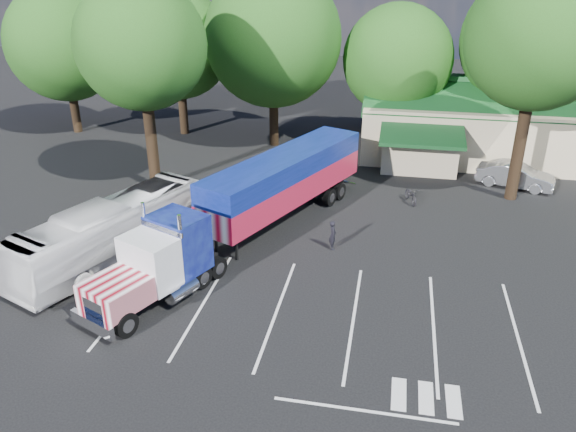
% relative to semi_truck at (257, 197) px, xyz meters
% --- Properties ---
extents(ground, '(120.00, 120.00, 0.00)m').
position_rel_semi_truck_xyz_m(ground, '(2.42, -0.45, -2.28)').
color(ground, black).
rests_on(ground, ground).
extents(event_hall, '(24.20, 14.12, 5.55)m').
position_rel_semi_truck_xyz_m(event_hall, '(16.16, 17.35, -0.07)').
color(event_hall, '#BEAD8D').
rests_on(event_hall, ground).
extents(tree_row_a, '(9.00, 9.00, 11.68)m').
position_rel_semi_truck_xyz_m(tree_row_a, '(-19.58, 16.05, 4.88)').
color(tree_row_a, black).
rests_on(tree_row_a, ground).
extents(tree_row_b, '(8.40, 8.40, 11.35)m').
position_rel_semi_truck_xyz_m(tree_row_b, '(-10.58, 17.35, 4.86)').
color(tree_row_b, black).
rests_on(tree_row_b, ground).
extents(tree_row_c, '(10.00, 10.00, 13.05)m').
position_rel_semi_truck_xyz_m(tree_row_c, '(-2.58, 15.75, 5.76)').
color(tree_row_c, black).
rests_on(tree_row_c, ground).
extents(tree_row_d, '(8.00, 8.00, 10.60)m').
position_rel_semi_truck_xyz_m(tree_row_d, '(6.42, 17.05, 4.31)').
color(tree_row_d, black).
rests_on(tree_row_d, ground).
extents(tree_row_e, '(9.60, 9.60, 12.90)m').
position_rel_semi_truck_xyz_m(tree_row_e, '(15.42, 17.55, 5.81)').
color(tree_row_e, black).
rests_on(tree_row_e, ground).
extents(tree_near_left, '(7.60, 7.60, 12.65)m').
position_rel_semi_truck_xyz_m(tree_near_left, '(-8.08, 5.55, 6.53)').
color(tree_near_left, black).
rests_on(tree_near_left, ground).
extents(tree_near_right, '(8.00, 8.00, 13.50)m').
position_rel_semi_truck_xyz_m(tree_near_right, '(13.92, 8.05, 7.18)').
color(tree_near_right, black).
rests_on(tree_near_right, ground).
extents(semi_truck, '(9.84, 18.53, 4.03)m').
position_rel_semi_truck_xyz_m(semi_truck, '(0.00, 0.00, 0.00)').
color(semi_truck, black).
rests_on(semi_truck, ground).
extents(woman, '(0.50, 0.64, 1.53)m').
position_rel_semi_truck_xyz_m(woman, '(4.02, -0.52, -1.51)').
color(woman, black).
rests_on(woman, ground).
extents(bicycle, '(1.18, 1.88, 0.93)m').
position_rel_semi_truck_xyz_m(bicycle, '(7.92, 6.25, -1.81)').
color(bicycle, black).
rests_on(bicycle, ground).
extents(tour_bus, '(6.25, 10.85, 2.97)m').
position_rel_semi_truck_xyz_m(tour_bus, '(-6.26, -3.60, -0.79)').
color(tour_bus, silver).
rests_on(tour_bus, ground).
extents(silver_sedan, '(5.01, 2.98, 1.56)m').
position_rel_semi_truck_xyz_m(silver_sedan, '(14.42, 10.05, -1.50)').
color(silver_sedan, '#9A9CA1').
rests_on(silver_sedan, ground).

